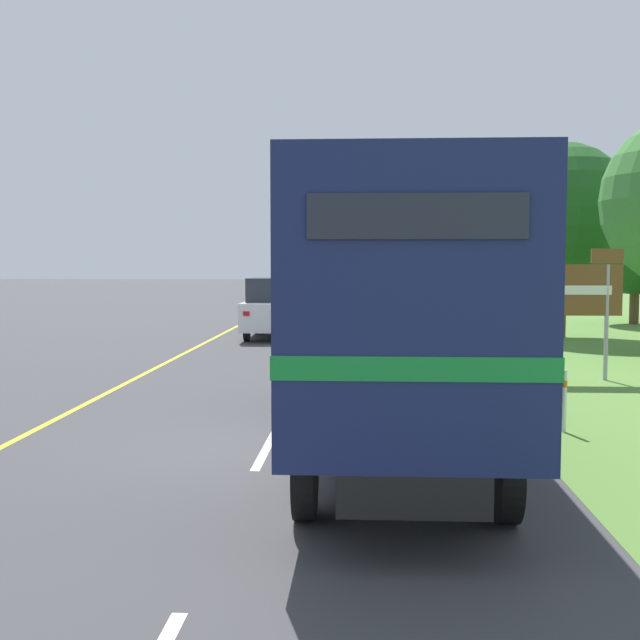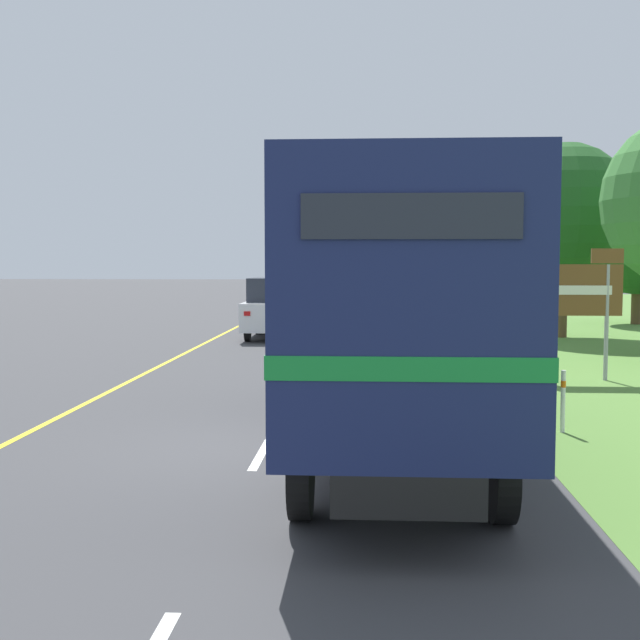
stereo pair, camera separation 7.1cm
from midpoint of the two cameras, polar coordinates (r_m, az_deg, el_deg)
name	(u,v)px [view 2 (the right image)]	position (r m, az deg, el deg)	size (l,w,h in m)	color
ground_plane	(264,449)	(11.20, -3.84, -9.17)	(200.00, 200.00, 0.00)	#3D3D3F
edge_line_yellow	(229,331)	(29.75, -6.44, -0.79)	(0.12, 68.40, 0.01)	yellow
centre_dash_near	(265,447)	(11.35, -3.74, -8.98)	(0.12, 2.60, 0.01)	white
centre_dash_mid_a	(303,378)	(17.81, -1.09, -4.14)	(0.12, 2.60, 0.01)	white
centre_dash_mid_b	(321,346)	(24.34, 0.13, -1.88)	(0.12, 2.60, 0.01)	white
centre_dash_far	(331,328)	(30.90, 0.83, -0.57)	(0.12, 2.60, 0.01)	white
centre_dash_farthest	(337,316)	(37.48, 1.29, 0.27)	(0.12, 2.60, 0.01)	white
horse_trailer_truck	(393,307)	(10.55, 5.43, 0.93)	(2.33, 8.95, 3.55)	black
lead_car_white	(275,308)	(26.99, -3.17, 0.87)	(1.80, 4.15, 2.03)	black
lead_car_white_ahead	(379,296)	(37.49, 4.24, 1.72)	(1.80, 4.54, 1.88)	black
lead_car_red_ahead	(321,285)	(53.46, 0.08, 2.53)	(1.80, 4.28, 1.99)	black
highway_sign	(575,294)	(18.19, 17.76, 1.74)	(2.13, 0.09, 2.86)	#9E9EA3
roadside_tree_mid	(563,211)	(28.38, 16.98, 7.44)	(4.53, 4.53, 6.55)	brown
roadside_tree_far	(638,242)	(35.17, 21.72, 5.16)	(4.27, 4.27, 5.48)	brown
delineator_post	(563,399)	(12.71, 17.05, -5.42)	(0.08, 0.08, 0.95)	white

